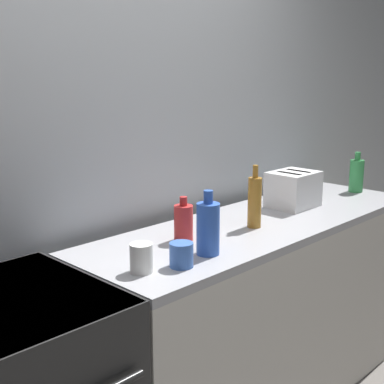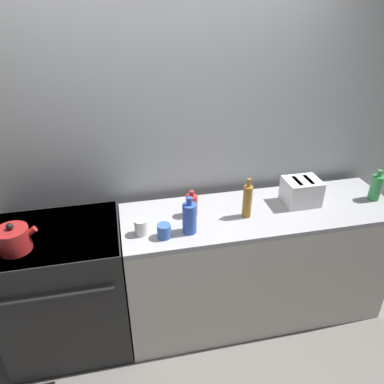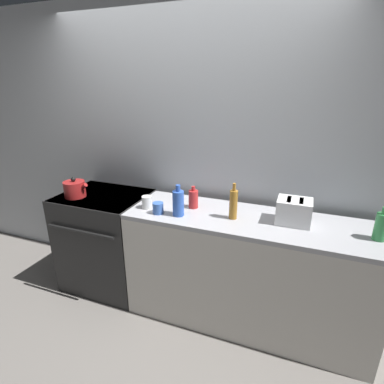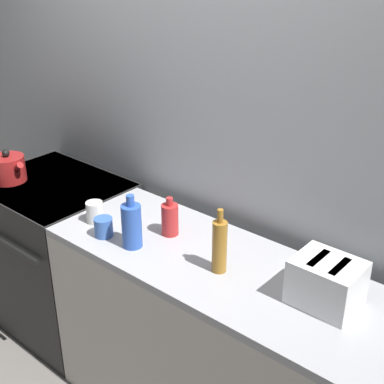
{
  "view_description": "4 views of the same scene",
  "coord_description": "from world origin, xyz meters",
  "px_view_note": "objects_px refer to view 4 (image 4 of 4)",
  "views": [
    {
      "loc": [
        -1.27,
        -1.14,
        1.62
      ],
      "look_at": [
        0.22,
        0.32,
        1.14
      ],
      "focal_mm": 50.0,
      "sensor_mm": 36.0,
      "label": 1
    },
    {
      "loc": [
        -0.24,
        -1.72,
        2.3
      ],
      "look_at": [
        0.21,
        0.38,
        1.09
      ],
      "focal_mm": 35.0,
      "sensor_mm": 36.0,
      "label": 2
    },
    {
      "loc": [
        1.0,
        -1.78,
        1.9
      ],
      "look_at": [
        0.18,
        0.38,
        1.06
      ],
      "focal_mm": 28.0,
      "sensor_mm": 36.0,
      "label": 3
    },
    {
      "loc": [
        1.66,
        -1.2,
        2.17
      ],
      "look_at": [
        0.29,
        0.39,
        1.16
      ],
      "focal_mm": 50.0,
      "sensor_mm": 36.0,
      "label": 4
    }
  ],
  "objects_px": {
    "kettle": "(8,169)",
    "cup_white": "(95,212)",
    "stove": "(59,254)",
    "bottle_red": "(170,219)",
    "toaster": "(326,283)",
    "cup_blue": "(104,227)",
    "bottle_amber": "(220,246)",
    "bottle_blue": "(132,225)"
  },
  "relations": [
    {
      "from": "kettle",
      "to": "cup_white",
      "type": "height_order",
      "value": "kettle"
    },
    {
      "from": "toaster",
      "to": "bottle_amber",
      "type": "xyz_separation_m",
      "value": [
        -0.43,
        -0.08,
        0.03
      ]
    },
    {
      "from": "toaster",
      "to": "bottle_blue",
      "type": "distance_m",
      "value": 0.85
    },
    {
      "from": "bottle_red",
      "to": "stove",
      "type": "bearing_deg",
      "value": -178.51
    },
    {
      "from": "toaster",
      "to": "bottle_red",
      "type": "xyz_separation_m",
      "value": [
        -0.78,
        0.0,
        -0.01
      ]
    },
    {
      "from": "stove",
      "to": "cup_white",
      "type": "distance_m",
      "value": 0.74
    },
    {
      "from": "kettle",
      "to": "cup_white",
      "type": "bearing_deg",
      "value": -0.07
    },
    {
      "from": "bottle_blue",
      "to": "stove",
      "type": "bearing_deg",
      "value": 168.89
    },
    {
      "from": "toaster",
      "to": "bottle_blue",
      "type": "relative_size",
      "value": 0.98
    },
    {
      "from": "stove",
      "to": "cup_white",
      "type": "xyz_separation_m",
      "value": [
        0.53,
        -0.12,
        0.51
      ]
    },
    {
      "from": "stove",
      "to": "cup_blue",
      "type": "xyz_separation_m",
      "value": [
        0.66,
        -0.18,
        0.5
      ]
    },
    {
      "from": "toaster",
      "to": "bottle_blue",
      "type": "height_order",
      "value": "bottle_blue"
    },
    {
      "from": "stove",
      "to": "cup_blue",
      "type": "bearing_deg",
      "value": -15.6
    },
    {
      "from": "bottle_blue",
      "to": "bottle_red",
      "type": "distance_m",
      "value": 0.19
    },
    {
      "from": "stove",
      "to": "bottle_red",
      "type": "bearing_deg",
      "value": 1.49
    },
    {
      "from": "bottle_blue",
      "to": "cup_blue",
      "type": "xyz_separation_m",
      "value": [
        -0.16,
        -0.02,
        -0.06
      ]
    },
    {
      "from": "bottle_amber",
      "to": "cup_blue",
      "type": "distance_m",
      "value": 0.59
    },
    {
      "from": "stove",
      "to": "toaster",
      "type": "relative_size",
      "value": 3.88
    },
    {
      "from": "stove",
      "to": "bottle_red",
      "type": "relative_size",
      "value": 5.1
    },
    {
      "from": "bottle_red",
      "to": "cup_white",
      "type": "distance_m",
      "value": 0.38
    },
    {
      "from": "bottle_amber",
      "to": "cup_white",
      "type": "relative_size",
      "value": 2.72
    },
    {
      "from": "bottle_amber",
      "to": "bottle_red",
      "type": "relative_size",
      "value": 1.52
    },
    {
      "from": "bottle_amber",
      "to": "bottle_red",
      "type": "height_order",
      "value": "bottle_amber"
    },
    {
      "from": "toaster",
      "to": "bottle_red",
      "type": "distance_m",
      "value": 0.78
    },
    {
      "from": "toaster",
      "to": "cup_white",
      "type": "distance_m",
      "value": 1.14
    },
    {
      "from": "bottle_blue",
      "to": "bottle_amber",
      "type": "relative_size",
      "value": 0.89
    },
    {
      "from": "toaster",
      "to": "kettle",
      "type": "bearing_deg",
      "value": -175.66
    },
    {
      "from": "kettle",
      "to": "bottle_red",
      "type": "bearing_deg",
      "value": 7.68
    },
    {
      "from": "bottle_blue",
      "to": "cup_white",
      "type": "height_order",
      "value": "bottle_blue"
    },
    {
      "from": "cup_blue",
      "to": "toaster",
      "type": "bearing_deg",
      "value": 11.53
    },
    {
      "from": "bottle_blue",
      "to": "bottle_red",
      "type": "height_order",
      "value": "bottle_blue"
    },
    {
      "from": "cup_white",
      "to": "cup_blue",
      "type": "relative_size",
      "value": 1.15
    },
    {
      "from": "bottle_red",
      "to": "cup_blue",
      "type": "bearing_deg",
      "value": -136.21
    },
    {
      "from": "toaster",
      "to": "cup_white",
      "type": "height_order",
      "value": "toaster"
    },
    {
      "from": "bottle_blue",
      "to": "bottle_amber",
      "type": "distance_m",
      "value": 0.42
    },
    {
      "from": "toaster",
      "to": "cup_blue",
      "type": "height_order",
      "value": "toaster"
    },
    {
      "from": "bottle_amber",
      "to": "kettle",
      "type": "bearing_deg",
      "value": -177.75
    },
    {
      "from": "kettle",
      "to": "cup_white",
      "type": "relative_size",
      "value": 2.29
    },
    {
      "from": "bottle_amber",
      "to": "bottle_blue",
      "type": "bearing_deg",
      "value": -166.74
    },
    {
      "from": "cup_blue",
      "to": "stove",
      "type": "bearing_deg",
      "value": 164.4
    },
    {
      "from": "toaster",
      "to": "cup_white",
      "type": "bearing_deg",
      "value": -172.83
    },
    {
      "from": "bottle_amber",
      "to": "cup_blue",
      "type": "height_order",
      "value": "bottle_amber"
    }
  ]
}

